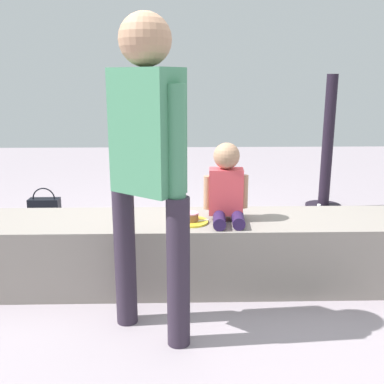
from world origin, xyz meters
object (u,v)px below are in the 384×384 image
Objects in this scene: party_cup_red at (207,223)px; cake_box_white at (88,221)px; water_bottle_near_gift at (31,234)px; handbag_black_leather at (45,210)px; water_bottle_far_side at (318,215)px; child_seated at (227,187)px; gift_bag at (234,235)px; adult_standing at (148,152)px; cake_plate at (190,219)px.

party_cup_red is 0.35× the size of cake_box_white.
water_bottle_near_gift is 0.61m from handbag_black_leather.
water_bottle_far_side is (2.46, 0.52, -0.02)m from water_bottle_near_gift.
water_bottle_near_gift is 2.51m from water_bottle_far_side.
child_seated is 1.68m from water_bottle_far_side.
gift_bag is at bearing -6.09° from water_bottle_near_gift.
cake_plate is at bearing 67.07° from adult_standing.
cake_box_white is (-1.06, -0.00, 0.02)m from party_cup_red.
handbag_black_leather is at bearing 154.93° from gift_bag.
handbag_black_leather is (-1.49, 0.19, 0.07)m from party_cup_red.
cake_plate is 0.67× the size of handbag_black_leather.
party_cup_red is at bearing 92.49° from child_seated.
water_bottle_far_side is at bearing 11.88° from water_bottle_near_gift.
handbag_black_leather is (-1.10, 1.88, -0.84)m from adult_standing.
water_bottle_near_gift is 0.56m from cake_box_white.
child_seated is 0.77m from adult_standing.
party_cup_red is at bearing 106.07° from gift_bag.
party_cup_red is 0.29× the size of handbag_black_leather.
cake_box_white is at bearing 134.19° from child_seated.
handbag_black_leather reaches higher than gift_bag.
water_bottle_near_gift is 0.79× the size of cake_box_white.
gift_bag is 0.62m from party_cup_red.
adult_standing reaches higher than gift_bag.
party_cup_red is at bearing 0.14° from cake_box_white.
party_cup_red is (1.43, 0.42, -0.05)m from water_bottle_near_gift.
adult_standing is at bearing -59.59° from handbag_black_leather.
water_bottle_far_side is at bearing -2.06° from handbag_black_leather.
handbag_black_leather is (-2.52, 0.09, 0.04)m from water_bottle_far_side.
cake_box_white is at bearing 126.68° from cake_plate.
child_seated is 2.62× the size of water_bottle_far_side.
child_seated reaches higher than cake_box_white.
cake_plate reaches higher than water_bottle_far_side.
adult_standing is 0.74m from cake_plate.
child_seated is at bearing 11.69° from cake_plate.
water_bottle_near_gift is (-1.25, 0.77, -0.36)m from cake_plate.
adult_standing is 1.96m from party_cup_red.
water_bottle_far_side is (1.21, 1.28, -0.38)m from cake_plate.
gift_bag is at bearing -25.60° from cake_box_white.
cake_plate is 1.01× the size of water_bottle_near_gift.
child_seated is 1.51× the size of gift_bag.
adult_standing is (-0.44, -0.55, 0.31)m from child_seated.
handbag_black_leather is at bearing 133.79° from cake_plate.
party_cup_red is 1.51m from handbag_black_leather.
child_seated is 5.00× the size of party_cup_red.
party_cup_red is (0.39, 1.69, -0.91)m from adult_standing.
handbag_black_leather is at bearing 139.26° from child_seated.
cake_plate is 1.53m from cake_box_white.
water_bottle_near_gift is (-1.60, 0.17, -0.04)m from gift_bag.
child_seated reaches higher than gift_bag.
adult_standing reaches higher than child_seated.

